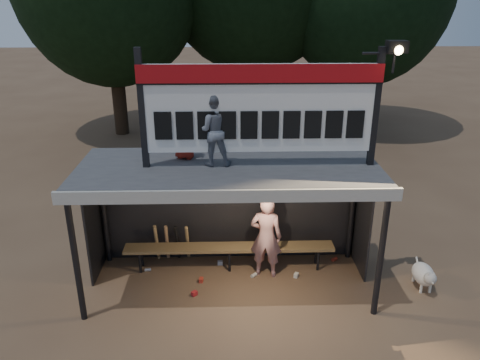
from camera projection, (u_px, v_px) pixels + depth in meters
name	position (u px, v px, depth m)	size (l,w,h in m)	color
ground	(230.00, 284.00, 8.59)	(80.00, 80.00, 0.00)	brown
player	(266.00, 237.00, 8.59)	(0.59, 0.39, 1.61)	silver
child_a	(213.00, 130.00, 7.54)	(0.58, 0.45, 1.19)	slate
child_b	(184.00, 132.00, 7.90)	(0.45, 0.29, 0.92)	maroon
dugout_shelter	(229.00, 186.00, 8.12)	(5.10, 2.08, 2.32)	#414143
scoreboard_assembly	(263.00, 106.00, 7.35)	(4.10, 0.27, 1.99)	black
bench	(229.00, 248.00, 8.94)	(4.00, 0.35, 0.48)	olive
dog	(424.00, 275.00, 8.37)	(0.36, 0.81, 0.49)	white
bats	(172.00, 242.00, 9.16)	(0.67, 0.35, 0.84)	#9B7848
litter	(236.00, 273.00, 8.84)	(3.80, 1.19, 0.08)	#B11E21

